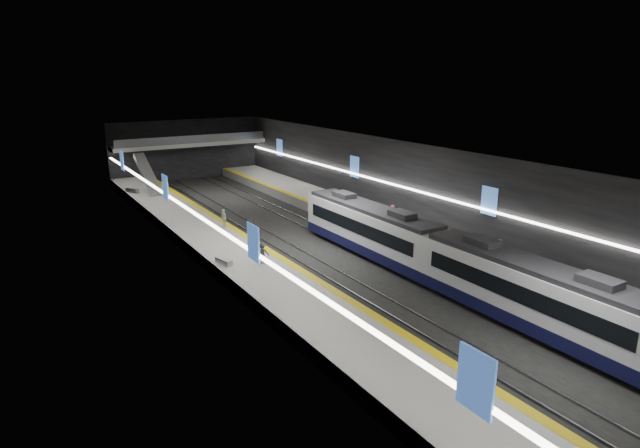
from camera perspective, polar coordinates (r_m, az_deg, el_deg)
ground at (r=43.94m, az=0.50°, el=-2.75°), size 70.00×70.00×0.00m
ceiling at (r=42.06m, az=0.53°, el=7.63°), size 20.00×70.00×0.04m
wall_left at (r=38.62m, az=-12.16°, el=0.44°), size 0.04×70.00×8.00m
wall_right at (r=48.74m, az=10.55°, el=3.74°), size 0.04×70.00×8.00m
wall_back at (r=74.34m, az=-14.09°, el=7.69°), size 20.00×0.04×8.00m
platform_left at (r=40.51m, az=-8.55°, el=-3.83°), size 5.00×70.00×1.00m
tile_surface_left at (r=40.35m, az=-8.58°, el=-3.15°), size 5.00×70.00×0.02m
tactile_strip_left at (r=41.19m, az=-5.76°, el=-2.63°), size 0.60×70.00×0.02m
platform_right at (r=48.01m, az=8.11°, el=-0.65°), size 5.00×70.00×1.00m
tile_surface_right at (r=47.86m, az=8.14°, el=-0.07°), size 5.00×70.00×0.02m
tactile_strip_right at (r=46.53m, az=6.05°, el=-0.45°), size 0.60×70.00×0.02m
rails at (r=43.92m, az=0.50°, el=-2.67°), size 6.52×70.00×0.12m
train at (r=36.99m, az=12.38°, el=-3.19°), size 2.69×30.04×3.60m
ad_posters at (r=43.54m, az=-0.18°, el=3.23°), size 19.94×53.50×2.20m
cove_light_left at (r=38.74m, az=-11.87°, el=0.20°), size 0.25×68.60×0.12m
cove_light_right at (r=48.65m, az=10.36°, el=3.48°), size 0.25×68.60×0.12m
mezzanine_bridge at (r=72.25m, az=-13.63°, el=8.32°), size 20.00×3.00×1.50m
escalator at (r=63.96m, az=-17.93°, el=5.11°), size 1.20×7.50×3.92m
bench_left_near at (r=38.39m, az=-10.23°, el=-3.94°), size 0.79×1.67×0.39m
bench_left_far at (r=63.74m, az=-19.37°, el=3.40°), size 1.20×1.88×0.45m
bench_right_near at (r=39.97m, az=23.73°, el=-4.21°), size 1.22×2.04×0.48m
bench_right_far at (r=49.34m, az=8.22°, el=0.69°), size 0.62×1.96×0.47m
passenger_right_a at (r=46.91m, az=7.77°, el=0.85°), size 0.58×0.78×1.97m
passenger_right_b at (r=39.43m, az=18.56°, el=-2.86°), size 1.14×1.08×1.87m
passenger_left_a at (r=47.09m, az=-10.25°, el=0.59°), size 0.48×0.98×1.63m
passenger_left_b at (r=37.88m, az=-6.18°, el=-3.12°), size 1.12×0.84×1.55m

